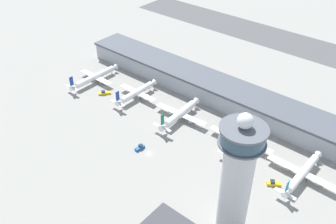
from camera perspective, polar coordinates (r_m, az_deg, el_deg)
ground_plane at (r=209.99m, az=-2.91°, el=-6.35°), size 1000.00×1000.00×0.00m
terminal_building at (r=250.84m, az=7.89°, el=3.10°), size 220.84×25.00×13.80m
runway_strip at (r=348.16m, az=18.60°, el=9.87°), size 331.26×44.00×0.01m
control_tower at (r=155.61m, az=10.47°, el=-9.63°), size 18.58×18.58×62.11m
airplane_gate_alpha at (r=275.62m, az=-11.08°, el=5.25°), size 30.38×42.15×12.97m
airplane_gate_bravo at (r=252.84m, az=-4.79°, el=2.98°), size 30.53×36.41×13.49m
airplane_gate_charlie at (r=231.67m, az=1.83°, el=-0.30°), size 36.61×37.78×14.28m
airplane_gate_delta at (r=216.32m, az=10.92°, el=-4.14°), size 38.89×33.95×11.79m
airplane_gate_echo at (r=203.86m, az=19.82°, el=-8.78°), size 39.24×39.28×12.87m
service_truck_catering at (r=212.55m, az=-4.30°, el=-5.44°), size 3.01×6.18×2.90m
service_truck_fuel at (r=199.34m, az=15.77°, el=-10.42°), size 7.21×6.17×2.84m
service_truck_baggage at (r=262.02m, az=-9.67°, el=2.88°), size 7.16×8.21×2.76m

